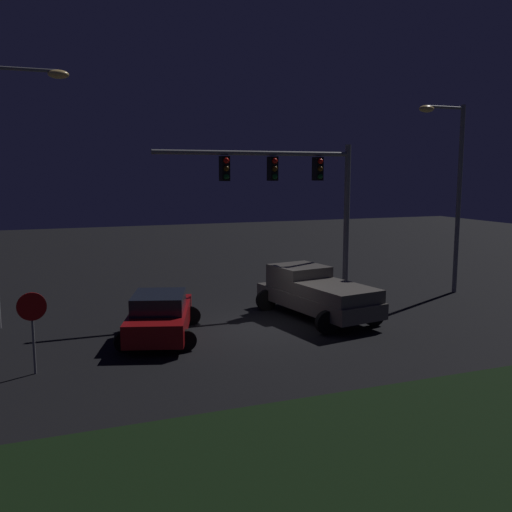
% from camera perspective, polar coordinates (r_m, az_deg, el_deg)
% --- Properties ---
extents(ground_plane, '(80.00, 80.00, 0.00)m').
position_cam_1_polar(ground_plane, '(20.07, 0.24, -7.10)').
color(ground_plane, black).
extents(grass_median, '(22.69, 6.45, 0.10)m').
position_cam_1_polar(grass_median, '(12.07, 18.22, -18.10)').
color(grass_median, black).
rests_on(grass_median, ground_plane).
extents(pickup_truck, '(3.46, 5.65, 1.80)m').
position_cam_1_polar(pickup_truck, '(21.32, 5.88, -3.45)').
color(pickup_truck, '#514C47').
rests_on(pickup_truck, ground_plane).
extents(car_sedan, '(3.31, 4.74, 1.51)m').
position_cam_1_polar(car_sedan, '(18.85, -9.60, -5.90)').
color(car_sedan, maroon).
rests_on(car_sedan, ground_plane).
extents(traffic_signal_gantry, '(8.32, 0.56, 6.50)m').
position_cam_1_polar(traffic_signal_gantry, '(23.16, 3.88, 7.23)').
color(traffic_signal_gantry, slate).
rests_on(traffic_signal_gantry, ground_plane).
extents(street_lamp_left, '(2.83, 0.44, 8.90)m').
position_cam_1_polar(street_lamp_left, '(21.11, -23.82, 8.24)').
color(street_lamp_left, slate).
rests_on(street_lamp_left, ground_plane).
extents(street_lamp_right, '(2.37, 0.44, 8.25)m').
position_cam_1_polar(street_lamp_right, '(26.45, 18.99, 7.50)').
color(street_lamp_right, slate).
rests_on(street_lamp_right, ground_plane).
extents(stop_sign, '(0.76, 0.08, 2.23)m').
position_cam_1_polar(stop_sign, '(16.22, -21.50, -5.72)').
color(stop_sign, slate).
rests_on(stop_sign, ground_plane).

